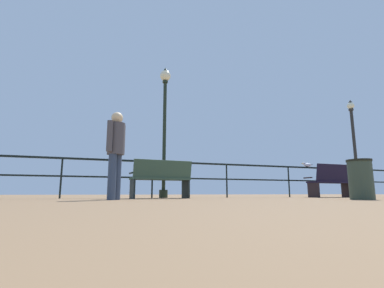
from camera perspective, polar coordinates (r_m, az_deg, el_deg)
pier_railing at (r=7.89m, az=-7.87°, el=-5.16°), size 18.05×0.05×1.00m
bench_near_left at (r=7.08m, az=-6.12°, el=-6.60°), size 1.47×0.76×0.92m
bench_near_right at (r=9.94m, az=26.16°, el=-6.40°), size 1.46×0.69×1.01m
lamppost_center at (r=8.40m, az=-5.46°, el=5.35°), size 0.32×0.32×3.83m
lamppost_right at (r=12.42m, az=29.57°, el=-0.27°), size 0.27×0.27×3.69m
person_by_bench at (r=5.79m, az=-14.91°, el=-0.89°), size 0.39×0.45×1.72m
seagull_on_rail at (r=10.45m, az=21.86°, el=-3.83°), size 0.32×0.26×0.17m
trash_bin at (r=6.75m, az=30.49°, el=-6.06°), size 0.48×0.48×0.80m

